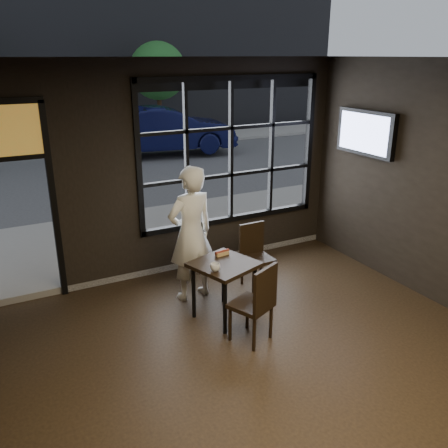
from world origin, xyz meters
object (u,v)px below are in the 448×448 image
chair_near (251,302)px  navy_car (166,130)px  cafe_table (224,290)px  man (191,234)px

chair_near → navy_car: (3.07, 10.76, 0.36)m
cafe_table → chair_near: (0.04, -0.60, 0.11)m
cafe_table → navy_car: navy_car is taller
cafe_table → man: bearing=82.5°
cafe_table → man: size_ratio=0.41×
chair_near → navy_car: navy_car is taller
chair_near → man: man is taller
cafe_table → chair_near: 0.61m
chair_near → navy_car: size_ratio=0.22×
cafe_table → chair_near: bearing=-105.1°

